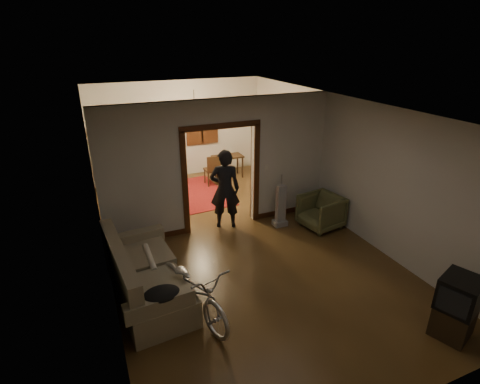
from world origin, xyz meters
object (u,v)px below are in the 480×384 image
locker (135,157)px  desk (228,167)px  sofa (147,270)px  armchair (321,212)px  person (225,189)px  bicycle (193,289)px

locker → desk: locker is taller
sofa → armchair: bearing=8.2°
armchair → desk: (-0.73, 3.74, -0.05)m
sofa → desk: size_ratio=2.45×
armchair → desk: 3.81m
person → bicycle: bearing=79.2°
armchair → person: bearing=-124.0°
bicycle → locker: (0.04, 5.53, 0.44)m
sofa → desk: (3.20, 4.66, -0.17)m
person → desk: (1.18, 2.87, -0.56)m
sofa → armchair: 4.04m
armchair → desk: bearing=-178.5°
armchair → locker: bearing=-148.8°
sofa → person: (2.02, 1.80, 0.39)m
armchair → locker: 5.17m
sofa → person: size_ratio=1.22×
sofa → locker: 4.88m
sofa → person: person is taller
bicycle → desk: size_ratio=2.02×
bicycle → armchair: (3.38, 1.63, -0.10)m
desk → locker: bearing=159.0°
sofa → bicycle: (0.55, -0.71, -0.03)m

